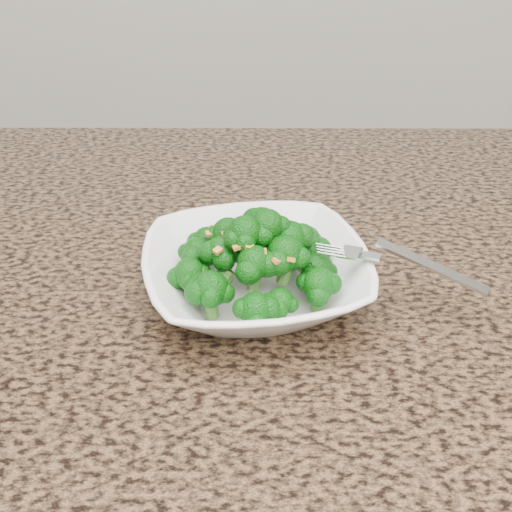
# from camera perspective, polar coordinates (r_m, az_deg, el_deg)

# --- Properties ---
(granite_counter) EXTENTS (1.64, 1.04, 0.03)m
(granite_counter) POSITION_cam_1_polar(r_m,az_deg,el_deg) (0.62, -5.64, -7.38)
(granite_counter) COLOR brown
(granite_counter) RESTS_ON cabinet
(bowl) EXTENTS (0.26, 0.26, 0.05)m
(bowl) POSITION_cam_1_polar(r_m,az_deg,el_deg) (0.63, -0.00, -1.77)
(bowl) COLOR white
(bowl) RESTS_ON granite_counter
(broccoli_pile) EXTENTS (0.19, 0.19, 0.06)m
(broccoli_pile) POSITION_cam_1_polar(r_m,az_deg,el_deg) (0.60, -0.00, 2.82)
(broccoli_pile) COLOR #095109
(broccoli_pile) RESTS_ON bowl
(garlic_topping) EXTENTS (0.12, 0.12, 0.01)m
(garlic_topping) POSITION_cam_1_polar(r_m,az_deg,el_deg) (0.59, -0.00, 5.72)
(garlic_topping) COLOR orange
(garlic_topping) RESTS_ON broccoli_pile
(fork) EXTENTS (0.17, 0.11, 0.01)m
(fork) POSITION_cam_1_polar(r_m,az_deg,el_deg) (0.61, 10.43, 0.00)
(fork) COLOR silver
(fork) RESTS_ON bowl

